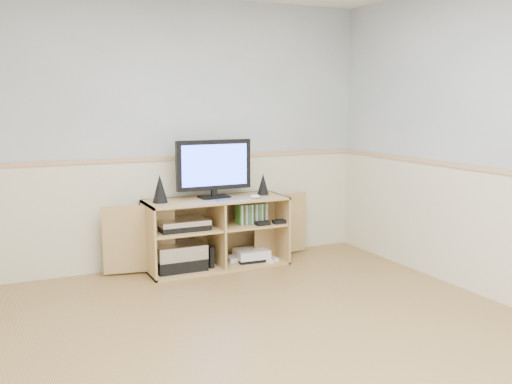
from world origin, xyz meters
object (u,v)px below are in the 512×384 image
monitor (214,167)px  keyboard (231,200)px  media_cabinet (214,231)px  game_consoles (250,255)px

monitor → keyboard: bearing=-63.0°
media_cabinet → monitor: monitor is taller
keyboard → media_cabinet: bearing=109.6°
media_cabinet → keyboard: size_ratio=6.48×
game_consoles → keyboard: bearing=-152.5°
media_cabinet → game_consoles: (0.34, -0.07, -0.26)m
media_cabinet → monitor: 0.61m
media_cabinet → keyboard: 0.39m
monitor → game_consoles: (0.34, -0.06, -0.88)m
monitor → game_consoles: bearing=-10.1°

